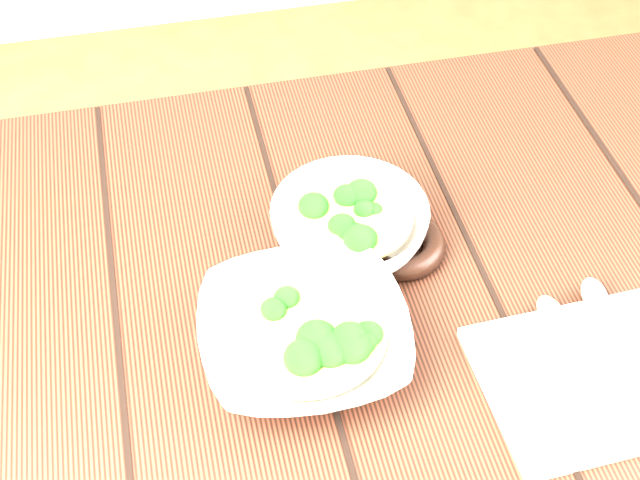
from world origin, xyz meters
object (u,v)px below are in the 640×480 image
at_px(soup_bowl_front, 304,336).
at_px(trivet, 399,244).
at_px(table, 326,371).
at_px(soup_bowl_back, 349,225).
at_px(napkin, 591,378).

distance_m(soup_bowl_front, trivet, 0.18).
distance_m(table, soup_bowl_front, 0.16).
xyz_separation_m(table, trivet, (0.10, 0.06, 0.13)).
bearing_deg(soup_bowl_front, trivet, 40.45).
height_order(soup_bowl_back, napkin, soup_bowl_back).
relative_size(table, soup_bowl_front, 5.52).
distance_m(soup_bowl_back, napkin, 0.30).
bearing_deg(trivet, table, -148.88).
distance_m(soup_bowl_front, napkin, 0.29).
bearing_deg(soup_bowl_back, table, -118.62).
bearing_deg(table, napkin, -32.86).
relative_size(soup_bowl_back, napkin, 1.08).
bearing_deg(table, soup_bowl_back, 61.38).
bearing_deg(trivet, napkin, -56.99).
relative_size(table, trivet, 11.56).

